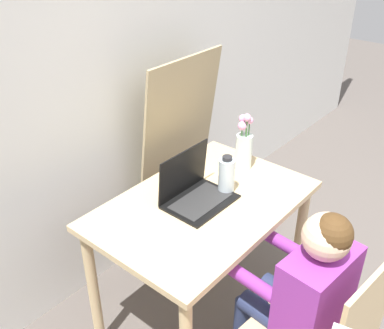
{
  "coord_description": "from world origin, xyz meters",
  "views": [
    {
      "loc": [
        -1.24,
        0.52,
        1.91
      ],
      "look_at": [
        0.05,
        1.6,
        0.92
      ],
      "focal_mm": 42.0,
      "sensor_mm": 36.0,
      "label": 1
    }
  ],
  "objects_px": {
    "person_seated": "(304,288)",
    "water_bottle": "(227,175)",
    "laptop": "(193,189)",
    "flower_vase": "(244,146)"
  },
  "relations": [
    {
      "from": "person_seated",
      "to": "laptop",
      "type": "relative_size",
      "value": 3.21
    },
    {
      "from": "flower_vase",
      "to": "water_bottle",
      "type": "distance_m",
      "value": 0.24
    },
    {
      "from": "person_seated",
      "to": "laptop",
      "type": "distance_m",
      "value": 0.63
    },
    {
      "from": "flower_vase",
      "to": "water_bottle",
      "type": "height_order",
      "value": "flower_vase"
    },
    {
      "from": "flower_vase",
      "to": "water_bottle",
      "type": "bearing_deg",
      "value": -164.64
    },
    {
      "from": "person_seated",
      "to": "water_bottle",
      "type": "height_order",
      "value": "person_seated"
    },
    {
      "from": "water_bottle",
      "to": "person_seated",
      "type": "bearing_deg",
      "value": -110.8
    },
    {
      "from": "person_seated",
      "to": "water_bottle",
      "type": "distance_m",
      "value": 0.6
    },
    {
      "from": "laptop",
      "to": "flower_vase",
      "type": "bearing_deg",
      "value": -0.84
    },
    {
      "from": "person_seated",
      "to": "water_bottle",
      "type": "relative_size",
      "value": 5.43
    }
  ]
}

